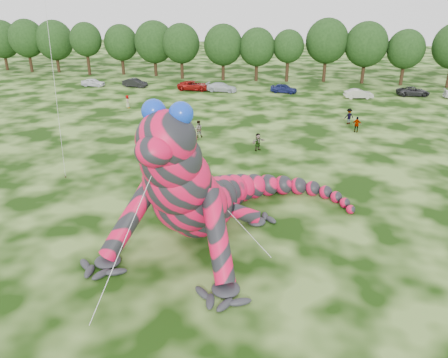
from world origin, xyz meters
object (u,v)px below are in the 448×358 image
car_3 (222,87)px  tree_5 (154,49)px  car_6 (413,91)px  spectator_5 (258,142)px  tree_8 (257,55)px  tree_9 (288,56)px  tree_7 (223,52)px  tree_12 (405,58)px  spectator_2 (349,116)px  tree_0 (3,45)px  spectator_0 (147,136)px  tree_11 (365,53)px  tree_4 (122,50)px  car_4 (284,88)px  spectator_4 (128,102)px  tree_6 (181,51)px  car_2 (194,86)px  tree_2 (55,46)px  tree_3 (87,49)px  car_5 (359,94)px  car_0 (93,82)px  spectator_1 (198,129)px  inflatable_gecko (205,160)px  spectator_3 (357,125)px  tree_10 (326,50)px  car_1 (135,83)px

car_3 → tree_5: bearing=54.4°
car_6 → spectator_5: bearing=135.9°
tree_8 → tree_9: tree_8 is taller
tree_7 → tree_12: 30.11m
tree_12 → spectator_2: size_ratio=4.85×
tree_0 → spectator_0: size_ratio=5.48×
tree_11 → tree_4: bearing=179.3°
car_4 → spectator_4: (-19.98, -13.49, 0.16)m
tree_0 → tree_5: size_ratio=0.97×
tree_0 → tree_6: (37.00, -2.55, -0.01)m
tree_5 → tree_11: (36.91, -0.24, 0.14)m
tree_7 → car_2: size_ratio=1.82×
tree_2 → spectator_0: size_ratio=5.55×
tree_3 → spectator_5: (36.11, -36.49, -3.85)m
tree_11 → spectator_4: bearing=-143.8°
car_3 → spectator_0: spectator_0 is taller
tree_7 → car_5: size_ratio=2.30×
tree_0 → car_0: size_ratio=2.47×
tree_3 → car_6: tree_3 is taller
tree_3 → car_2: (22.81, -9.86, -4.00)m
spectator_1 → tree_8: bearing=-111.3°
inflatable_gecko → tree_6: size_ratio=2.01×
tree_4 → spectator_3: bearing=-36.9°
tree_4 → tree_9: 30.74m
car_2 → car_6: bearing=-86.4°
car_6 → tree_3: bearing=72.8°
tree_5 → tree_10: size_ratio=0.93×
tree_0 → tree_11: tree_11 is taller
tree_5 → spectator_0: (12.19, -38.10, -4.03)m
car_0 → spectator_5: (30.41, -26.44, 0.21)m
tree_9 → spectator_4: tree_9 is taller
tree_9 → car_4: size_ratio=2.14×
tree_8 → tree_4: bearing=176.1°
tree_3 → tree_10: bearing=2.0°
tree_2 → tree_4: tree_2 is taller
car_0 → spectator_4: spectator_4 is taller
tree_7 → tree_11: 23.91m
tree_12 → tree_3: bearing=-179.3°
tree_2 → car_3: 36.82m
spectator_0 → spectator_3: 22.91m
tree_8 → car_2: size_ratio=1.72×
spectator_0 → spectator_4: 16.09m
tree_3 → spectator_4: size_ratio=5.53×
car_6 → spectator_2: bearing=139.4°
tree_5 → car_5: 37.61m
tree_9 → tree_11: tree_11 is taller
tree_0 → car_1: size_ratio=2.29×
inflatable_gecko → tree_6: 54.45m
tree_11 → spectator_4: tree_11 is taller
tree_6 → car_1: (-5.49, -8.88, -4.06)m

